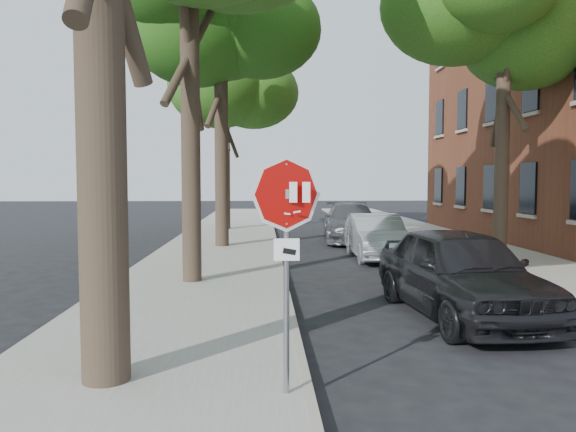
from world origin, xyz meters
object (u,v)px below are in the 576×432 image
object	(u,v)px
car_b	(376,237)
car_c	(351,222)
tree_mid_b	(220,22)
car_a	(461,272)
tree_right	(503,15)
stop_sign	(287,228)
tree_far	(225,80)

from	to	relation	value
car_b	car_c	bearing A→B (deg)	90.94
tree_mid_b	car_a	world-z (taller)	tree_mid_b
tree_right	car_b	size ratio (longest dim) A/B	2.21
car_c	stop_sign	bearing A→B (deg)	-96.71
stop_sign	tree_mid_b	distance (m)	15.48
stop_sign	car_a	world-z (taller)	stop_sign
tree_right	car_a	size ratio (longest dim) A/B	1.95
tree_far	tree_right	xyz separation A→B (m)	(8.70, -11.00, 0.00)
tree_mid_b	car_a	bearing A→B (deg)	-64.08
stop_sign	tree_far	bearing A→B (deg)	95.46
stop_sign	car_b	world-z (taller)	stop_sign
tree_mid_b	car_a	size ratio (longest dim) A/B	2.17
tree_far	tree_mid_b	bearing A→B (deg)	-87.56
car_c	tree_far	bearing A→B (deg)	142.65
tree_right	car_c	xyz separation A→B (m)	(-3.38, 6.20, -6.45)
tree_right	car_b	bearing A→B (deg)	161.03
tree_far	car_c	xyz separation A→B (m)	(5.32, -4.80, -6.45)
stop_sign	tree_mid_b	size ratio (longest dim) A/B	0.25
stop_sign	car_b	xyz separation A→B (m)	(3.30, 11.30, -1.25)
tree_far	car_a	xyz separation A→B (m)	(5.32, -17.33, -6.40)
stop_sign	tree_far	distance (m)	21.88
stop_sign	car_b	distance (m)	11.84
tree_far	car_a	bearing A→B (deg)	-72.93
stop_sign	tree_right	bearing A→B (deg)	56.62
stop_sign	tree_mid_b	bearing A→B (deg)	96.95
tree_far	car_b	bearing A→B (deg)	-61.59
car_b	tree_mid_b	bearing A→B (deg)	151.36
tree_far	tree_right	distance (m)	14.02
tree_mid_b	car_c	world-z (taller)	tree_mid_b
car_b	tree_far	bearing A→B (deg)	119.35
tree_far	tree_right	world-z (taller)	same
car_a	car_c	world-z (taller)	car_a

